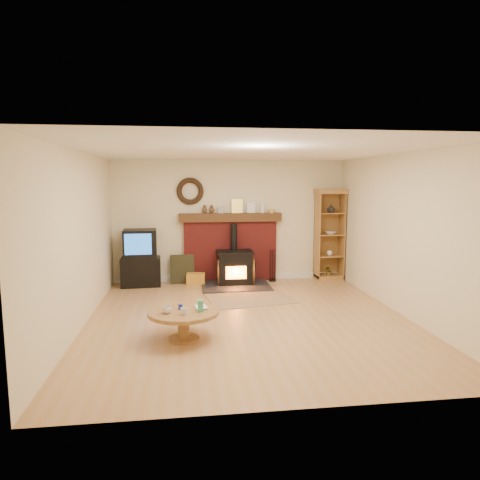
{
  "coord_description": "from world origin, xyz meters",
  "views": [
    {
      "loc": [
        -0.96,
        -6.45,
        2.14
      ],
      "look_at": [
        -0.0,
        1.0,
        1.12
      ],
      "focal_mm": 32.0,
      "sensor_mm": 36.0,
      "label": 1
    }
  ],
  "objects": [
    {
      "name": "area_rug",
      "position": [
        0.2,
        1.13,
        0.01
      ],
      "size": [
        1.66,
        1.27,
        0.01
      ],
      "primitive_type": "cube",
      "rotation": [
        0.0,
        0.0,
        0.16
      ],
      "color": "brown",
      "rests_on": "ground"
    },
    {
      "name": "curio_cabinet",
      "position": [
        2.17,
        2.55,
        1.0
      ],
      "size": [
        0.64,
        0.46,
        1.99
      ],
      "color": "olive",
      "rests_on": "ground"
    },
    {
      "name": "tv_unit",
      "position": [
        -1.89,
        2.47,
        0.56
      ],
      "size": [
        0.83,
        0.6,
        1.17
      ],
      "color": "black",
      "rests_on": "ground"
    },
    {
      "name": "chimney_breast",
      "position": [
        0.0,
        2.67,
        0.8
      ],
      "size": [
        2.2,
        0.22,
        1.78
      ],
      "color": "maroon",
      "rests_on": "ground"
    },
    {
      "name": "wood_stove",
      "position": [
        0.05,
        2.27,
        0.35
      ],
      "size": [
        1.4,
        1.0,
        1.27
      ],
      "color": "black",
      "rests_on": "ground"
    },
    {
      "name": "ground",
      "position": [
        0.0,
        0.0,
        0.0
      ],
      "size": [
        5.5,
        5.5,
        0.0
      ],
      "primitive_type": "plane",
      "color": "#B3804A",
      "rests_on": "ground"
    },
    {
      "name": "leaning_painting",
      "position": [
        -1.04,
        2.55,
        0.31
      ],
      "size": [
        0.51,
        0.14,
        0.61
      ],
      "primitive_type": "cube",
      "rotation": [
        -0.17,
        0.0,
        0.0
      ],
      "color": "black",
      "rests_on": "ground"
    },
    {
      "name": "coffee_table",
      "position": [
        -1.01,
        -0.78,
        0.34
      ],
      "size": [
        0.97,
        0.97,
        0.57
      ],
      "color": "brown",
      "rests_on": "ground"
    },
    {
      "name": "firelog_box",
      "position": [
        -0.76,
        2.4,
        0.12
      ],
      "size": [
        0.4,
        0.27,
        0.24
      ],
      "primitive_type": "cube",
      "rotation": [
        0.0,
        0.0,
        -0.1
      ],
      "color": "yellow",
      "rests_on": "ground"
    },
    {
      "name": "room_shell",
      "position": [
        -0.02,
        0.09,
        1.72
      ],
      "size": [
        5.02,
        5.52,
        2.61
      ],
      "color": "beige",
      "rests_on": "ground"
    },
    {
      "name": "fire_tools",
      "position": [
        0.9,
        2.5,
        0.13
      ],
      "size": [
        0.16,
        0.16,
        0.7
      ],
      "color": "black",
      "rests_on": "ground"
    }
  ]
}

